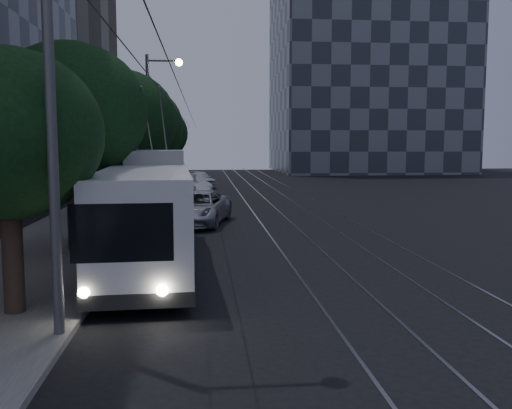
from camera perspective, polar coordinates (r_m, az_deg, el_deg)
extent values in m
plane|color=black|center=(16.11, 3.46, -7.39)|extent=(120.00, 120.00, 0.00)
cube|color=slate|center=(36.01, -13.49, 0.23)|extent=(5.00, 90.00, 0.15)
cube|color=gray|center=(35.76, -1.05, 0.26)|extent=(0.08, 90.00, 0.02)
cube|color=gray|center=(35.90, 1.24, 0.28)|extent=(0.08, 90.00, 0.02)
cube|color=gray|center=(36.11, 3.70, 0.31)|extent=(0.08, 90.00, 0.02)
cube|color=gray|center=(36.37, 5.94, 0.33)|extent=(0.08, 90.00, 0.02)
cylinder|color=black|center=(35.52, -7.81, 9.19)|extent=(0.02, 90.00, 0.02)
cylinder|color=black|center=(35.50, -6.67, 9.21)|extent=(0.02, 90.00, 0.02)
cylinder|color=#5B5C5E|center=(25.62, -11.88, 4.40)|extent=(0.14, 0.14, 6.00)
cylinder|color=#5B5C5E|center=(45.55, -9.08, 5.28)|extent=(0.14, 0.14, 6.00)
cylinder|color=#5B5C5E|center=(65.52, -7.99, 5.61)|extent=(0.14, 0.14, 6.00)
cube|color=gray|center=(61.22, -22.18, 18.37)|extent=(14.00, 22.00, 34.00)
cube|color=#32373F|center=(73.81, 10.94, 12.64)|extent=(22.00, 18.00, 24.00)
cube|color=silver|center=(17.72, -10.77, -0.71)|extent=(2.96, 11.45, 2.69)
cube|color=black|center=(17.91, -10.69, -4.53)|extent=(3.00, 11.49, 0.33)
cube|color=black|center=(18.17, -10.64, -0.15)|extent=(2.91, 9.09, 0.99)
cube|color=black|center=(12.13, -13.24, -2.77)|extent=(2.11, 0.18, 1.23)
cube|color=black|center=(23.29, -9.51, 1.53)|extent=(1.91, 0.17, 0.95)
cube|color=#22D127|center=(12.03, -13.35, 1.23)|extent=(1.51, 0.13, 0.30)
cube|color=#9B9B9E|center=(20.42, -10.13, 4.69)|extent=(2.11, 2.18, 0.47)
sphere|color=white|center=(12.47, -16.83, -8.40)|extent=(0.25, 0.25, 0.25)
sphere|color=white|center=(12.25, -9.36, -8.47)|extent=(0.25, 0.25, 0.25)
cylinder|color=#5B5C5E|center=(21.43, -10.74, 7.69)|extent=(0.06, 4.28, 2.53)
cylinder|color=#5B5C5E|center=(21.39, -9.21, 7.73)|extent=(0.06, 4.28, 2.53)
cylinder|color=black|center=(14.55, -16.57, -7.23)|extent=(0.28, 0.95, 0.95)
cylinder|color=black|center=(14.29, -7.37, -7.26)|extent=(0.28, 0.95, 0.95)
cylinder|color=black|center=(20.48, -13.29, -3.22)|extent=(0.28, 0.95, 0.95)
cylinder|color=black|center=(20.29, -6.80, -3.18)|extent=(0.28, 0.95, 0.95)
cylinder|color=black|center=(22.25, -12.65, -2.44)|extent=(0.28, 0.95, 0.95)
cylinder|color=black|center=(22.08, -6.69, -2.40)|extent=(0.28, 0.95, 0.95)
imported|color=#ABAEB3|center=(26.26, -5.97, -0.37)|extent=(3.64, 5.85, 1.51)
imported|color=#B3B4B8|center=(30.36, -8.92, 0.30)|extent=(1.99, 3.96, 1.29)
imported|color=silver|center=(39.58, -7.11, 1.93)|extent=(3.16, 5.71, 1.56)
imported|color=silver|center=(40.08, -6.66, 1.97)|extent=(3.27, 4.93, 1.53)
imported|color=silver|center=(46.84, -5.76, 2.55)|extent=(3.24, 4.48, 1.42)
cylinder|color=#31221B|center=(13.35, -23.13, -5.35)|extent=(0.44, 0.44, 2.47)
ellipsoid|color=black|center=(13.10, -23.66, 6.49)|extent=(4.02, 4.02, 3.62)
cylinder|color=#31221B|center=(20.35, -17.75, -0.67)|extent=(0.44, 0.44, 2.87)
ellipsoid|color=black|center=(20.23, -18.08, 8.82)|extent=(5.14, 5.14, 4.63)
cylinder|color=#31221B|center=(29.54, -13.33, 1.38)|extent=(0.44, 0.44, 2.67)
ellipsoid|color=black|center=(29.45, -13.50, 8.13)|extent=(5.70, 5.70, 5.13)
cylinder|color=#31221B|center=(37.48, -11.66, 2.41)|extent=(0.44, 0.44, 2.62)
ellipsoid|color=black|center=(37.41, -11.78, 7.73)|extent=(5.78, 5.78, 5.20)
cylinder|color=#31221B|center=(45.71, -10.54, 2.91)|extent=(0.44, 0.44, 2.27)
ellipsoid|color=black|center=(45.63, -10.62, 6.78)|extent=(5.18, 5.18, 4.66)
cylinder|color=#31221B|center=(52.88, -9.86, 3.43)|extent=(0.44, 0.44, 2.36)
ellipsoid|color=black|center=(52.81, -9.93, 7.02)|extent=(5.67, 5.67, 5.10)
cylinder|color=#5B5C5E|center=(11.35, -19.99, 13.03)|extent=(0.20, 0.20, 10.44)
cylinder|color=#5B5C5E|center=(34.87, -10.70, 7.29)|extent=(0.20, 0.20, 8.89)
cylinder|color=#5B5C5E|center=(35.11, -9.21, 14.01)|extent=(1.96, 0.12, 0.12)
sphere|color=#E2BA7C|center=(35.05, -7.71, 13.90)|extent=(0.44, 0.44, 0.44)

